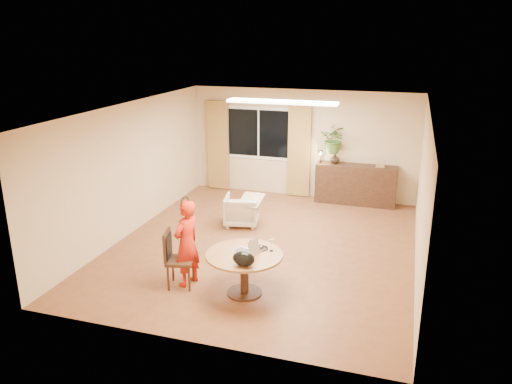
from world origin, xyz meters
TOP-DOWN VIEW (x-y plane):
  - floor at (0.00, 0.00)m, footprint 6.50×6.50m
  - ceiling at (0.00, 0.00)m, footprint 6.50×6.50m
  - wall_back at (0.00, 3.25)m, footprint 5.50×0.00m
  - wall_left at (-2.75, 0.00)m, footprint 0.00×6.50m
  - wall_right at (2.75, 0.00)m, footprint 0.00×6.50m
  - window at (-1.10, 3.23)m, footprint 1.70×0.03m
  - curtain_left at (-2.15, 3.15)m, footprint 0.55×0.08m
  - curtain_right at (-0.05, 3.15)m, footprint 0.55×0.08m
  - ceiling_panel at (0.00, 1.20)m, footprint 2.20×0.35m
  - dining_table at (0.22, -1.83)m, footprint 1.18×1.18m
  - dining_chair at (-0.82, -1.90)m, footprint 0.53×0.51m
  - child at (-0.74, -1.80)m, footprint 0.59×0.48m
  - laptop at (0.21, -1.78)m, footprint 0.44×0.35m
  - tumbler at (0.26, -1.58)m, footprint 0.09×0.09m
  - wine_glass at (0.59, -1.61)m, footprint 0.08×0.08m
  - pot_lid at (0.42, -1.58)m, footprint 0.22×0.22m
  - handbag at (0.35, -2.23)m, footprint 0.34×0.21m
  - armchair at (-0.76, 0.92)m, footprint 0.81×0.82m
  - throw at (-0.54, 0.88)m, footprint 0.47×0.57m
  - sideboard at (1.36, 3.01)m, footprint 1.86×0.46m
  - vase at (0.84, 3.01)m, footprint 0.28×0.28m
  - bouquet at (0.80, 3.01)m, footprint 0.65×0.58m
  - book_stack at (1.88, 3.01)m, footprint 0.23×0.19m
  - desk_lamp at (0.51, 2.96)m, footprint 0.17×0.17m

SIDE VIEW (x-z plane):
  - floor at x=0.00m, z-range 0.00..0.00m
  - armchair at x=-0.76m, z-range 0.00..0.64m
  - sideboard at x=1.36m, z-range 0.00..0.93m
  - dining_chair at x=-0.82m, z-range 0.00..0.94m
  - dining_table at x=0.22m, z-range 0.19..0.87m
  - throw at x=-0.54m, z-range 0.64..0.67m
  - pot_lid at x=0.42m, z-range 0.67..0.71m
  - child at x=-0.74m, z-range 0.00..1.41m
  - tumbler at x=0.26m, z-range 0.67..0.79m
  - wine_glass at x=0.59m, z-range 0.67..0.87m
  - handbag at x=0.35m, z-range 0.67..0.89m
  - laptop at x=0.21m, z-range 0.67..0.93m
  - book_stack at x=1.88m, z-range 0.93..1.02m
  - vase at x=0.84m, z-range 0.93..1.18m
  - desk_lamp at x=0.51m, z-range 0.93..1.25m
  - curtain_left at x=-2.15m, z-range 0.02..2.27m
  - curtain_right at x=-0.05m, z-range 0.02..2.27m
  - wall_back at x=0.00m, z-range -1.45..4.05m
  - wall_left at x=-2.75m, z-range -1.95..4.55m
  - wall_right at x=2.75m, z-range -1.95..4.55m
  - window at x=-1.10m, z-range 0.85..2.15m
  - bouquet at x=0.80m, z-range 1.18..1.84m
  - ceiling_panel at x=0.00m, z-range 2.54..2.59m
  - ceiling at x=0.00m, z-range 2.60..2.60m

